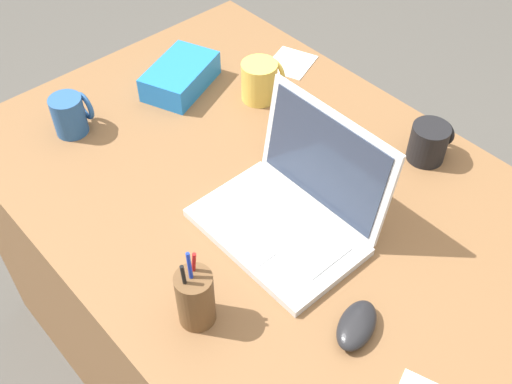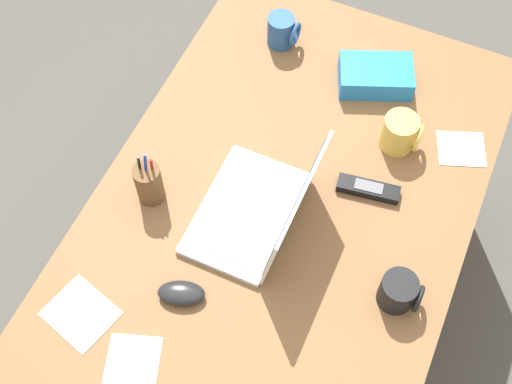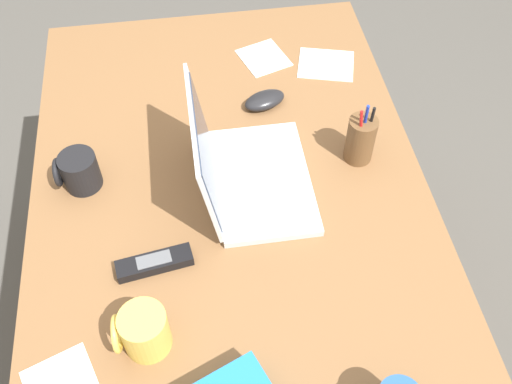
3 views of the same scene
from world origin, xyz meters
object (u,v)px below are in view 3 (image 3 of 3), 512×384
(pen_holder, at_px, (361,139))
(laptop, at_px, (243,171))
(coffee_mug_tall, at_px, (143,331))
(cordless_phone, at_px, (155,263))
(computer_mouse, at_px, (265,100))
(coffee_mug_white, at_px, (79,171))

(pen_holder, bearing_deg, laptop, 99.32)
(coffee_mug_tall, xyz_separation_m, pen_holder, (0.40, -0.52, 0.01))
(coffee_mug_tall, height_order, cordless_phone, coffee_mug_tall)
(laptop, bearing_deg, cordless_phone, 131.49)
(coffee_mug_tall, bearing_deg, computer_mouse, -27.94)
(pen_holder, bearing_deg, cordless_phone, 115.33)
(coffee_mug_white, height_order, cordless_phone, coffee_mug_white)
(laptop, xyz_separation_m, pen_holder, (0.05, -0.28, 0.01))
(computer_mouse, relative_size, cordless_phone, 0.68)
(cordless_phone, bearing_deg, pen_holder, -64.67)
(coffee_mug_white, distance_m, cordless_phone, 0.29)
(computer_mouse, bearing_deg, coffee_mug_tall, 132.37)
(coffee_mug_tall, distance_m, cordless_phone, 0.17)
(computer_mouse, xyz_separation_m, coffee_mug_tall, (-0.61, 0.32, 0.03))
(computer_mouse, relative_size, coffee_mug_white, 1.14)
(coffee_mug_white, xyz_separation_m, coffee_mug_tall, (-0.41, -0.13, 0.01))
(coffee_mug_white, xyz_separation_m, cordless_phone, (-0.25, -0.16, -0.03))
(cordless_phone, bearing_deg, coffee_mug_tall, 172.23)
(computer_mouse, distance_m, coffee_mug_tall, 0.69)
(coffee_mug_tall, bearing_deg, cordless_phone, -7.77)
(computer_mouse, distance_m, coffee_mug_white, 0.50)
(cordless_phone, bearing_deg, coffee_mug_white, 32.30)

